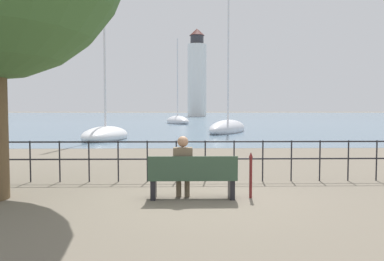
# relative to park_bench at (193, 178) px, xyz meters

# --- Properties ---
(ground_plane) EXTENTS (1000.00, 1000.00, 0.00)m
(ground_plane) POSITION_rel_park_bench_xyz_m (0.00, 0.06, -0.43)
(ground_plane) COLOR #706656
(harbor_water) EXTENTS (600.00, 300.00, 0.01)m
(harbor_water) POSITION_rel_park_bench_xyz_m (0.00, 160.28, -0.43)
(harbor_water) COLOR slate
(harbor_water) RESTS_ON ground_plane
(park_bench) EXTENTS (1.81, 0.45, 0.90)m
(park_bench) POSITION_rel_park_bench_xyz_m (0.00, 0.00, 0.00)
(park_bench) COLOR #334C38
(park_bench) RESTS_ON ground_plane
(seated_person_left) EXTENTS (0.39, 0.35, 1.29)m
(seated_person_left) POSITION_rel_park_bench_xyz_m (-0.20, 0.08, 0.28)
(seated_person_left) COLOR brown
(seated_person_left) RESTS_ON ground_plane
(promenade_railing) EXTENTS (12.63, 0.04, 1.05)m
(promenade_railing) POSITION_rel_park_bench_xyz_m (-0.00, 1.92, 0.26)
(promenade_railing) COLOR black
(promenade_railing) RESTS_ON ground_plane
(closed_umbrella) EXTENTS (0.09, 0.09, 0.96)m
(closed_umbrella) POSITION_rel_park_bench_xyz_m (1.21, 0.07, 0.10)
(closed_umbrella) COLOR maroon
(closed_umbrella) RESTS_ON ground_plane
(sailboat_0) EXTENTS (4.33, 7.24, 12.04)m
(sailboat_0) POSITION_rel_park_bench_xyz_m (-1.00, 43.69, -0.07)
(sailboat_0) COLOR silver
(sailboat_0) RESTS_ON ground_plane
(sailboat_1) EXTENTS (3.13, 5.49, 12.41)m
(sailboat_1) POSITION_rel_park_bench_xyz_m (-5.06, 15.79, -0.10)
(sailboat_1) COLOR white
(sailboat_1) RESTS_ON ground_plane
(sailboat_2) EXTENTS (4.83, 7.74, 12.91)m
(sailboat_2) POSITION_rel_park_bench_xyz_m (3.45, 22.89, -0.07)
(sailboat_2) COLOR silver
(sailboat_2) RESTS_ON ground_plane
(harbor_lighthouse) EXTENTS (5.60, 5.60, 26.19)m
(harbor_lighthouse) POSITION_rel_park_bench_xyz_m (3.88, 105.01, 11.75)
(harbor_lighthouse) COLOR white
(harbor_lighthouse) RESTS_ON ground_plane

